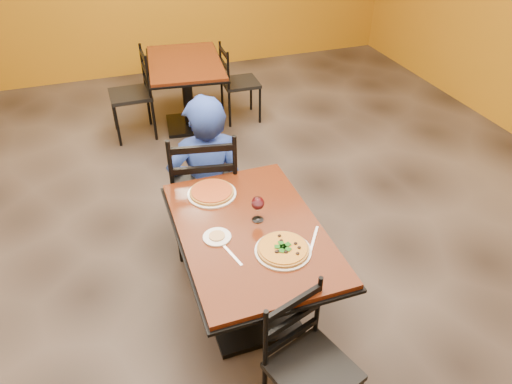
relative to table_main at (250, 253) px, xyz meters
name	(u,v)px	position (x,y,z in m)	size (l,w,h in m)	color
floor	(230,264)	(0.00, 0.50, -0.56)	(7.00, 8.00, 0.01)	black
table_main	(250,253)	(0.00, 0.00, 0.00)	(0.83, 1.23, 0.75)	#5D240E
table_second	(186,79)	(0.22, 2.76, 0.00)	(0.90, 1.22, 0.75)	#5D240E
chair_main_near	(313,372)	(0.07, -0.77, -0.14)	(0.38, 0.38, 0.84)	black
chair_main_far	(204,186)	(-0.08, 0.83, -0.04)	(0.47, 0.47, 1.04)	black
chair_second_left	(130,95)	(-0.38, 2.76, -0.10)	(0.41, 0.41, 0.92)	black
chair_second_right	(240,83)	(0.81, 2.76, -0.13)	(0.38, 0.38, 0.85)	black
diner	(206,168)	(-0.03, 0.96, 0.03)	(0.59, 0.39, 1.18)	#1C2D9C
plate_main	(283,251)	(0.11, -0.24, 0.20)	(0.31, 0.31, 0.01)	white
pizza_main	(283,249)	(0.11, -0.24, 0.21)	(0.28, 0.28, 0.02)	#9B360B
plate_far	(212,194)	(-0.12, 0.40, 0.20)	(0.31, 0.31, 0.01)	white
pizza_far	(212,192)	(-0.12, 0.40, 0.21)	(0.28, 0.28, 0.02)	#B86323
side_plate	(217,237)	(-0.20, -0.01, 0.20)	(0.16, 0.16, 0.01)	white
dip	(217,236)	(-0.20, -0.01, 0.21)	(0.09, 0.09, 0.01)	tan
wine_glass	(258,208)	(0.07, 0.06, 0.28)	(0.08, 0.08, 0.18)	white
fork	(232,255)	(-0.16, -0.18, 0.20)	(0.01, 0.19, 0.00)	silver
knife	(314,238)	(0.31, -0.20, 0.20)	(0.01, 0.21, 0.00)	silver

